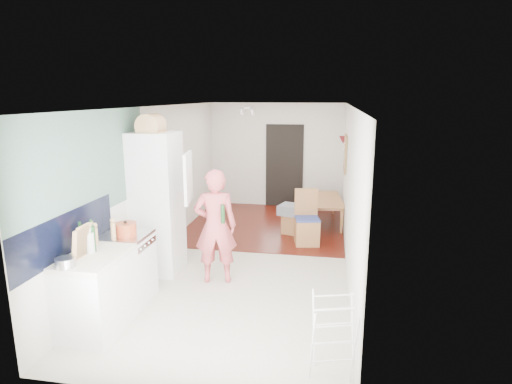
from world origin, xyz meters
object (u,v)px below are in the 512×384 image
(person, at_px, (215,216))
(dining_table, at_px, (322,213))
(dining_chair, at_px, (307,218))
(drying_rack, at_px, (333,338))
(stool, at_px, (291,224))

(person, bearing_deg, dining_table, -127.79)
(dining_table, relative_size, dining_chair, 1.30)
(dining_chair, bearing_deg, drying_rack, -93.24)
(dining_table, bearing_deg, stool, 138.33)
(stool, height_order, drying_rack, drying_rack)
(person, bearing_deg, stool, -123.51)
(dining_table, height_order, drying_rack, drying_rack)
(dining_table, bearing_deg, drying_rack, 176.13)
(stool, xyz_separation_m, drying_rack, (0.80, -4.28, 0.19))
(dining_table, xyz_separation_m, drying_rack, (0.22, -5.10, 0.16))
(dining_table, xyz_separation_m, dining_chair, (-0.24, -1.38, 0.27))
(drying_rack, bearing_deg, dining_chair, 81.40)
(person, height_order, drying_rack, person)
(stool, bearing_deg, dining_chair, -58.92)
(dining_chair, relative_size, stool, 2.55)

